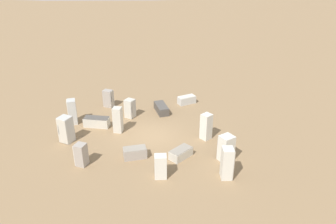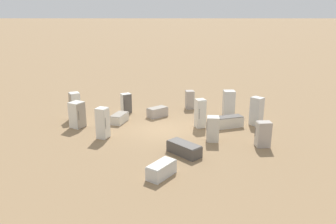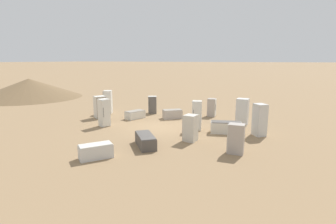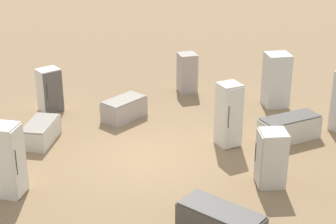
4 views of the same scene
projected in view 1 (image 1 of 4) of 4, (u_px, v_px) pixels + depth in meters
ground_plane at (152, 136)px, 23.02m from camera, size 1000.00×1000.00×0.00m
discarded_fridge_0 at (161, 166)px, 18.49m from camera, size 0.86×0.89×1.45m
discarded_fridge_1 at (81, 155)px, 19.59m from camera, size 0.70×0.73×1.42m
discarded_fridge_2 at (66, 129)px, 22.00m from camera, size 0.83×0.81×1.83m
discarded_fridge_3 at (181, 153)px, 20.49m from camera, size 1.64×1.16×0.61m
discarded_fridge_4 at (135, 153)px, 20.46m from camera, size 1.49×1.56×0.69m
discarded_fridge_5 at (130, 108)px, 25.43m from camera, size 0.70×0.72×1.48m
discarded_fridge_6 at (118, 120)px, 23.23m from camera, size 0.78×0.75×1.89m
discarded_fridge_7 at (97, 122)px, 24.19m from camera, size 1.27×1.99×0.73m
discarded_fridge_8 at (226, 148)px, 20.00m from camera, size 1.06×1.06×1.70m
discarded_fridge_9 at (227, 163)px, 18.35m from camera, size 0.93×0.91×1.92m
discarded_fridge_10 at (161, 108)px, 26.45m from camera, size 1.92×1.89×0.63m
discarded_fridge_11 at (206, 127)px, 22.34m from camera, size 0.80×0.81×1.87m
discarded_fridge_12 at (72, 112)px, 24.38m from camera, size 0.94×0.94×1.91m
discarded_fridge_13 at (187, 100)px, 27.96m from camera, size 1.62×1.42×0.67m
discarded_fridge_14 at (108, 98)px, 27.22m from camera, size 0.63×0.83×1.46m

